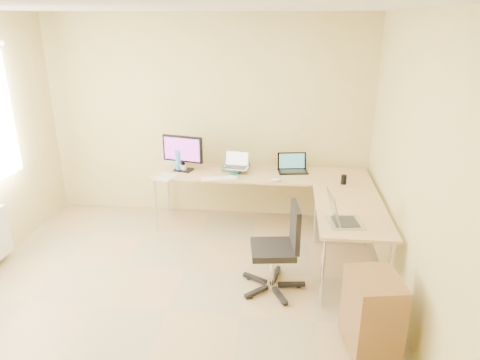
# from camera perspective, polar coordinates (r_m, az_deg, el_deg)

# --- Properties ---
(floor) EXTENTS (4.50, 4.50, 0.00)m
(floor) POSITION_cam_1_polar(r_m,az_deg,el_deg) (4.22, -9.49, -16.60)
(floor) COLOR tan
(floor) RESTS_ON ground
(ceiling) EXTENTS (4.50, 4.50, 0.00)m
(ceiling) POSITION_cam_1_polar(r_m,az_deg,el_deg) (3.38, -12.23, 21.37)
(ceiling) COLOR white
(ceiling) RESTS_ON ground
(wall_back) EXTENTS (4.50, 0.00, 4.50)m
(wall_back) POSITION_cam_1_polar(r_m,az_deg,el_deg) (5.70, -4.29, 8.03)
(wall_back) COLOR beige
(wall_back) RESTS_ON ground
(wall_right) EXTENTS (0.00, 4.50, 4.50)m
(wall_right) POSITION_cam_1_polar(r_m,az_deg,el_deg) (3.61, 23.20, -1.06)
(wall_right) COLOR beige
(wall_right) RESTS_ON ground
(desk_main) EXTENTS (2.65, 0.70, 0.73)m
(desk_main) POSITION_cam_1_polar(r_m,az_deg,el_deg) (5.52, 2.66, -2.57)
(desk_main) COLOR tan
(desk_main) RESTS_ON ground
(desk_return) EXTENTS (0.70, 1.30, 0.73)m
(desk_return) POSITION_cam_1_polar(r_m,az_deg,el_deg) (4.66, 14.00, -7.80)
(desk_return) COLOR tan
(desk_return) RESTS_ON ground
(monitor) EXTENTS (0.55, 0.28, 0.45)m
(monitor) POSITION_cam_1_polar(r_m,az_deg,el_deg) (5.43, -7.51, 3.51)
(monitor) COLOR black
(monitor) RESTS_ON desk_main
(book_stack) EXTENTS (0.35, 0.40, 0.06)m
(book_stack) POSITION_cam_1_polar(r_m,az_deg,el_deg) (5.50, -0.53, 1.76)
(book_stack) COLOR #165D53
(book_stack) RESTS_ON desk_main
(laptop_center) EXTENTS (0.34, 0.28, 0.20)m
(laptop_center) POSITION_cam_1_polar(r_m,az_deg,el_deg) (5.33, -0.59, 2.58)
(laptop_center) COLOR #A4A6B2
(laptop_center) RESTS_ON desk_main
(laptop_black) EXTENTS (0.40, 0.32, 0.23)m
(laptop_black) POSITION_cam_1_polar(r_m,az_deg,el_deg) (5.40, 6.97, 2.21)
(laptop_black) COLOR black
(laptop_black) RESTS_ON desk_main
(keyboard) EXTENTS (0.44, 0.22, 0.02)m
(keyboard) POSITION_cam_1_polar(r_m,az_deg,el_deg) (5.15, -2.77, 0.21)
(keyboard) COLOR white
(keyboard) RESTS_ON desk_main
(mouse) EXTENTS (0.12, 0.08, 0.04)m
(mouse) POSITION_cam_1_polar(r_m,az_deg,el_deg) (5.09, 4.76, 0.03)
(mouse) COLOR white
(mouse) RESTS_ON desk_main
(mug) EXTENTS (0.13, 0.13, 0.09)m
(mug) POSITION_cam_1_polar(r_m,az_deg,el_deg) (5.46, -7.38, 1.64)
(mug) COLOR beige
(mug) RESTS_ON desk_main
(cd_stack) EXTENTS (0.14, 0.14, 0.03)m
(cd_stack) POSITION_cam_1_polar(r_m,az_deg,el_deg) (5.19, -0.92, 0.44)
(cd_stack) COLOR silver
(cd_stack) RESTS_ON desk_main
(water_bottle) EXTENTS (0.09, 0.09, 0.26)m
(water_bottle) POSITION_cam_1_polar(r_m,az_deg,el_deg) (5.47, -8.08, 2.60)
(water_bottle) COLOR #4084D9
(water_bottle) RESTS_ON desk_main
(papers) EXTENTS (0.26, 0.33, 0.01)m
(papers) POSITION_cam_1_polar(r_m,az_deg,el_deg) (5.29, -9.75, 0.40)
(papers) COLOR beige
(papers) RESTS_ON desk_main
(white_box) EXTENTS (0.25, 0.21, 0.08)m
(white_box) POSITION_cam_1_polar(r_m,az_deg,el_deg) (5.73, -8.46, 2.43)
(white_box) COLOR white
(white_box) RESTS_ON desk_main
(desk_fan) EXTENTS (0.26, 0.26, 0.29)m
(desk_fan) POSITION_cam_1_polar(r_m,az_deg,el_deg) (5.70, -8.51, 3.44)
(desk_fan) COLOR silver
(desk_fan) RESTS_ON desk_main
(black_cup) EXTENTS (0.07, 0.07, 0.11)m
(black_cup) POSITION_cam_1_polar(r_m,az_deg,el_deg) (5.12, 13.45, 0.05)
(black_cup) COLOR black
(black_cup) RESTS_ON desk_main
(laptop_return) EXTENTS (0.41, 0.35, 0.25)m
(laptop_return) POSITION_cam_1_polar(r_m,az_deg,el_deg) (4.12, 13.77, -3.99)
(laptop_return) COLOR #B9B9B9
(laptop_return) RESTS_ON desk_return
(office_chair) EXTENTS (0.61, 0.61, 0.90)m
(office_chair) POSITION_cam_1_polar(r_m,az_deg,el_deg) (4.21, 4.34, -8.28)
(office_chair) COLOR black
(office_chair) RESTS_ON ground
(cabinet) EXTENTS (0.44, 0.51, 0.63)m
(cabinet) POSITION_cam_1_polar(r_m,az_deg,el_deg) (3.70, 16.96, -16.28)
(cabinet) COLOR #9A5B28
(cabinet) RESTS_ON ground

